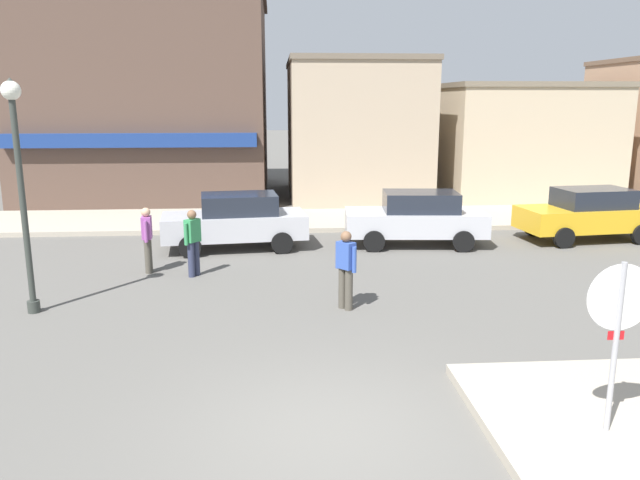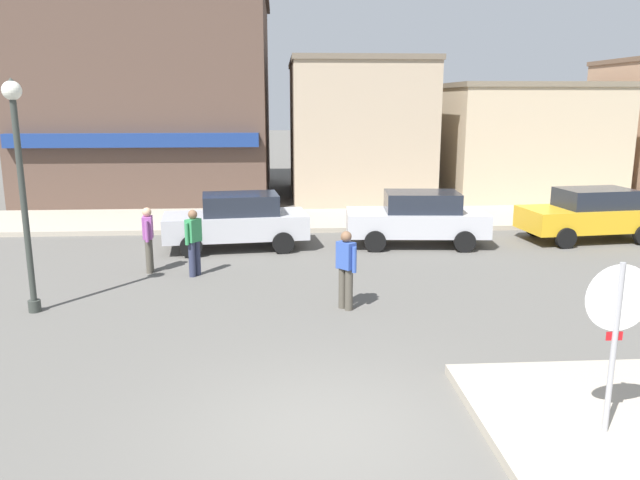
% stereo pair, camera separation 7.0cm
% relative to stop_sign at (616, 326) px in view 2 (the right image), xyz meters
% --- Properties ---
extents(ground_plane, '(160.00, 160.00, 0.00)m').
position_rel_stop_sign_xyz_m(ground_plane, '(-3.38, 0.44, -1.52)').
color(ground_plane, '#5B5954').
extents(kerb_far, '(80.00, 4.00, 0.15)m').
position_rel_stop_sign_xyz_m(kerb_far, '(-3.38, 14.60, -1.44)').
color(kerb_far, '#A89E8C').
rests_on(kerb_far, ground).
extents(stop_sign, '(0.82, 0.07, 2.30)m').
position_rel_stop_sign_xyz_m(stop_sign, '(0.00, 0.00, 0.00)').
color(stop_sign, '#9E9EA3').
rests_on(stop_sign, ground).
extents(lamp_post, '(0.36, 0.36, 4.54)m').
position_rel_stop_sign_xyz_m(lamp_post, '(-8.88, 5.45, 1.44)').
color(lamp_post, '#333833').
rests_on(lamp_post, ground).
extents(parked_car_nearest, '(4.17, 2.22, 1.56)m').
position_rel_stop_sign_xyz_m(parked_car_nearest, '(-5.18, 10.66, -0.71)').
color(parked_car_nearest, '#B7B7BC').
rests_on(parked_car_nearest, ground).
extents(parked_car_second, '(4.12, 2.11, 1.56)m').
position_rel_stop_sign_xyz_m(parked_car_second, '(0.01, 10.72, -0.71)').
color(parked_car_second, '#B7B7BC').
rests_on(parked_car_second, ground).
extents(parked_car_third, '(4.17, 2.22, 1.56)m').
position_rel_stop_sign_xyz_m(parked_car_third, '(5.31, 11.02, -0.71)').
color(parked_car_third, gold).
rests_on(parked_car_third, ground).
extents(pedestrian_crossing_near, '(0.38, 0.50, 1.61)m').
position_rel_stop_sign_xyz_m(pedestrian_crossing_near, '(-6.02, 7.87, -0.65)').
color(pedestrian_crossing_near, '#2D334C').
rests_on(pedestrian_crossing_near, ground).
extents(pedestrian_crossing_far, '(0.42, 0.48, 1.61)m').
position_rel_stop_sign_xyz_m(pedestrian_crossing_far, '(-2.66, 5.21, -0.65)').
color(pedestrian_crossing_far, '#4C473D').
rests_on(pedestrian_crossing_far, ground).
extents(pedestrian_kerb_side, '(0.25, 0.56, 1.61)m').
position_rel_stop_sign_xyz_m(pedestrian_kerb_side, '(-7.16, 8.27, -0.65)').
color(pedestrian_kerb_side, '#4C473D').
rests_on(pedestrian_kerb_side, ground).
extents(building_corner_shop, '(9.87, 10.29, 8.59)m').
position_rel_stop_sign_xyz_m(building_corner_shop, '(-9.25, 21.49, 2.78)').
color(building_corner_shop, brown).
rests_on(building_corner_shop, ground).
extents(building_storefront_left_near, '(5.52, 8.05, 5.75)m').
position_rel_stop_sign_xyz_m(building_storefront_left_near, '(-0.69, 20.15, 1.36)').
color(building_storefront_left_near, tan).
rests_on(building_storefront_left_near, ground).
extents(building_storefront_left_mid, '(6.79, 7.43, 4.81)m').
position_rel_stop_sign_xyz_m(building_storefront_left_mid, '(6.37, 20.15, 0.89)').
color(building_storefront_left_mid, tan).
rests_on(building_storefront_left_mid, ground).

